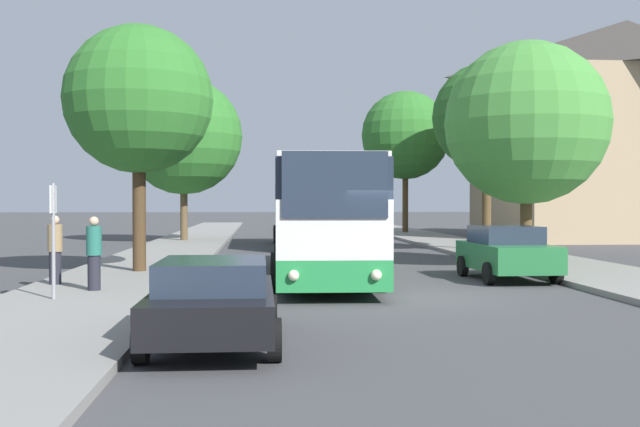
# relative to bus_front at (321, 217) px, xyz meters

# --- Properties ---
(ground_plane) EXTENTS (300.00, 300.00, 0.00)m
(ground_plane) POSITION_rel_bus_front_xyz_m (1.33, -4.86, -1.80)
(ground_plane) COLOR #424244
(ground_plane) RESTS_ON ground
(sidewalk_left) EXTENTS (4.00, 120.00, 0.15)m
(sidewalk_left) POSITION_rel_bus_front_xyz_m (-5.67, -4.86, -1.73)
(sidewalk_left) COLOR gray
(sidewalk_left) RESTS_ON ground_plane
(building_right_background) EXTENTS (16.00, 12.10, 13.30)m
(building_right_background) POSITION_rel_bus_front_xyz_m (20.42, 21.97, 4.85)
(building_right_background) COLOR tan
(building_right_background) RESTS_ON ground_plane
(bus_front) EXTENTS (3.11, 11.96, 3.37)m
(bus_front) POSITION_rel_bus_front_xyz_m (0.00, 0.00, 0.00)
(bus_front) COLOR #238942
(bus_front) RESTS_ON ground_plane
(bus_middle) EXTENTS (2.87, 10.25, 3.36)m
(bus_middle) POSITION_rel_bus_front_xyz_m (0.32, 15.38, -0.01)
(bus_middle) COLOR #2D519E
(bus_middle) RESTS_ON ground_plane
(parked_car_left_curb) EXTENTS (2.05, 4.28, 1.35)m
(parked_car_left_curb) POSITION_rel_bus_front_xyz_m (-2.52, -10.21, -1.08)
(parked_car_left_curb) COLOR black
(parked_car_left_curb) RESTS_ON ground_plane
(parked_car_right_near) EXTENTS (2.16, 3.95, 1.55)m
(parked_car_right_near) POSITION_rel_bus_front_xyz_m (5.28, -0.95, -0.99)
(parked_car_right_near) COLOR #236B38
(parked_car_right_near) RESTS_ON ground_plane
(bus_stop_sign) EXTENTS (0.08, 0.45, 2.50)m
(bus_stop_sign) POSITION_rel_bus_front_xyz_m (-6.25, -5.46, -0.10)
(bus_stop_sign) COLOR gray
(bus_stop_sign) RESTS_ON sidewalk_left
(pedestrian_waiting_near) EXTENTS (0.36, 0.36, 1.75)m
(pedestrian_waiting_near) POSITION_rel_bus_front_xyz_m (-5.73, -3.89, -0.77)
(pedestrian_waiting_near) COLOR #23232D
(pedestrian_waiting_near) RESTS_ON sidewalk_left
(pedestrian_waiting_far) EXTENTS (0.36, 0.36, 1.75)m
(pedestrian_waiting_far) POSITION_rel_bus_front_xyz_m (-7.01, -2.48, -0.77)
(pedestrian_waiting_far) COLOR #23232D
(pedestrian_waiting_far) RESTS_ON sidewalk_left
(tree_left_near) EXTENTS (4.50, 4.50, 7.46)m
(tree_left_near) POSITION_rel_bus_front_xyz_m (-5.47, 1.11, 3.54)
(tree_left_near) COLOR #47331E
(tree_left_near) RESTS_ON sidewalk_left
(tree_left_far) EXTENTS (6.43, 6.43, 8.94)m
(tree_left_far) POSITION_rel_bus_front_xyz_m (-6.02, 19.68, 4.06)
(tree_left_far) COLOR brown
(tree_left_far) RESTS_ON sidewalk_left
(tree_right_near) EXTENTS (6.11, 6.11, 9.78)m
(tree_right_near) POSITION_rel_bus_front_xyz_m (8.22, 29.28, 5.06)
(tree_right_near) COLOR #513D23
(tree_right_near) RESTS_ON sidewalk_right
(tree_right_mid) EXTENTS (5.54, 5.54, 7.55)m
(tree_right_mid) POSITION_rel_bus_front_xyz_m (7.23, 2.85, 3.12)
(tree_right_mid) COLOR #513D23
(tree_right_mid) RESTS_ON sidewalk_right
(tree_right_far) EXTENTS (4.82, 4.82, 8.28)m
(tree_right_far) POSITION_rel_bus_front_xyz_m (8.20, 10.49, 4.19)
(tree_right_far) COLOR #513D23
(tree_right_far) RESTS_ON sidewalk_right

